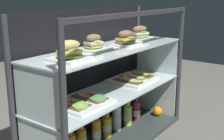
# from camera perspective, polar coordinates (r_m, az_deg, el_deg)

# --- Properties ---
(case_frame) EXTENTS (1.38, 0.45, 0.96)m
(case_frame) POSITION_cam_1_polar(r_m,az_deg,el_deg) (2.13, -2.71, -0.33)
(case_frame) COLOR #333338
(case_frame) RESTS_ON ground
(riser_lower_tier) EXTENTS (1.31, 0.38, 0.36)m
(riser_lower_tier) POSITION_cam_1_polar(r_m,az_deg,el_deg) (2.16, -0.00, -8.83)
(riser_lower_tier) COLOR silver
(riser_lower_tier) RESTS_ON case_base_deck
(shelf_lower_glass) EXTENTS (1.33, 0.39, 0.01)m
(shelf_lower_glass) POSITION_cam_1_polar(r_m,az_deg,el_deg) (2.10, -0.00, -4.21)
(shelf_lower_glass) COLOR silver
(shelf_lower_glass) RESTS_ON riser_lower_tier
(riser_upper_tier) EXTENTS (1.31, 0.38, 0.30)m
(riser_upper_tier) POSITION_cam_1_polar(r_m,az_deg,el_deg) (2.05, -0.00, -0.14)
(riser_upper_tier) COLOR silver
(riser_upper_tier) RESTS_ON shelf_lower_glass
(shelf_upper_glass) EXTENTS (1.33, 0.39, 0.01)m
(shelf_upper_glass) POSITION_cam_1_polar(r_m,az_deg,el_deg) (2.02, -0.00, 4.10)
(shelf_upper_glass) COLOR silver
(shelf_upper_glass) RESTS_ON riser_upper_tier
(plated_roll_sandwich_near_left_corner) EXTENTS (0.20, 0.20, 0.11)m
(plated_roll_sandwich_near_left_corner) POSITION_cam_1_polar(r_m,az_deg,el_deg) (1.66, -8.14, 3.26)
(plated_roll_sandwich_near_left_corner) COLOR white
(plated_roll_sandwich_near_left_corner) RESTS_ON shelf_upper_glass
(plated_roll_sandwich_far_left) EXTENTS (0.18, 0.18, 0.11)m
(plated_roll_sandwich_far_left) POSITION_cam_1_polar(r_m,az_deg,el_deg) (1.93, -3.53, 4.85)
(plated_roll_sandwich_far_left) COLOR white
(plated_roll_sandwich_far_left) RESTS_ON shelf_upper_glass
(plated_roll_sandwich_center) EXTENTS (0.17, 0.17, 0.11)m
(plated_roll_sandwich_center) POSITION_cam_1_polar(r_m,az_deg,el_deg) (2.11, 2.63, 5.88)
(plated_roll_sandwich_center) COLOR white
(plated_roll_sandwich_center) RESTS_ON shelf_upper_glass
(plated_roll_sandwich_far_right) EXTENTS (0.20, 0.20, 0.11)m
(plated_roll_sandwich_far_right) POSITION_cam_1_polar(r_m,az_deg,el_deg) (2.41, 5.33, 6.79)
(plated_roll_sandwich_far_right) COLOR white
(plated_roll_sandwich_far_right) RESTS_ON shelf_upper_glass
(open_sandwich_tray_mid_right) EXTENTS (0.34, 0.30, 0.06)m
(open_sandwich_tray_mid_right) POSITION_cam_1_polar(r_m,az_deg,el_deg) (1.87, -5.72, -5.96)
(open_sandwich_tray_mid_right) COLOR white
(open_sandwich_tray_mid_right) RESTS_ON shelf_lower_glass
(open_sandwich_tray_near_right_corner) EXTENTS (0.34, 0.30, 0.07)m
(open_sandwich_tray_near_right_corner) POSITION_cam_1_polar(r_m,az_deg,el_deg) (2.34, 4.18, -1.60)
(open_sandwich_tray_near_right_corner) COLOR white
(open_sandwich_tray_near_right_corner) RESTS_ON shelf_lower_glass
(juice_bottle_front_left_end) EXTENTS (0.07, 0.07, 0.20)m
(juice_bottle_front_left_end) POSITION_cam_1_polar(r_m,az_deg,el_deg) (2.06, -5.89, -13.03)
(juice_bottle_front_left_end) COLOR orange
(juice_bottle_front_left_end) RESTS_ON case_base_deck
(juice_bottle_back_center) EXTENTS (0.06, 0.06, 0.22)m
(juice_bottle_back_center) POSITION_cam_1_polar(r_m,az_deg,el_deg) (2.14, -2.99, -11.66)
(juice_bottle_back_center) COLOR orange
(juice_bottle_back_center) RESTS_ON case_base_deck
(juice_bottle_front_fourth) EXTENTS (0.07, 0.07, 0.20)m
(juice_bottle_front_fourth) POSITION_cam_1_polar(r_m,az_deg,el_deg) (2.24, -0.99, -10.70)
(juice_bottle_front_fourth) COLOR gold
(juice_bottle_front_fourth) RESTS_ON case_base_deck
(juice_bottle_front_second) EXTENTS (0.07, 0.07, 0.25)m
(juice_bottle_front_second) POSITION_cam_1_polar(r_m,az_deg,el_deg) (2.34, 0.89, -9.16)
(juice_bottle_front_second) COLOR silver
(juice_bottle_front_second) RESTS_ON case_base_deck
(juice_bottle_front_middle) EXTENTS (0.07, 0.07, 0.21)m
(juice_bottle_front_middle) POSITION_cam_1_polar(r_m,az_deg,el_deg) (2.43, 3.02, -8.55)
(juice_bottle_front_middle) COLOR #BEDA48
(juice_bottle_front_middle) RESTS_ON case_base_deck
(juice_bottle_front_right_end) EXTENTS (0.06, 0.06, 0.22)m
(juice_bottle_front_right_end) POSITION_cam_1_polar(r_m,az_deg,el_deg) (2.53, 4.68, -7.71)
(juice_bottle_front_right_end) COLOR #932746
(juice_bottle_front_right_end) RESTS_ON case_base_deck
(orange_fruit_beside_bottles) EXTENTS (0.08, 0.08, 0.08)m
(orange_fruit_beside_bottles) POSITION_cam_1_polar(r_m,az_deg,el_deg) (2.64, 8.69, -7.78)
(orange_fruit_beside_bottles) COLOR orange
(orange_fruit_beside_bottles) RESTS_ON case_base_deck
(orange_fruit_near_left_post) EXTENTS (0.07, 0.07, 0.07)m
(orange_fruit_near_left_post) POSITION_cam_1_polar(r_m,az_deg,el_deg) (2.64, 4.69, -7.82)
(orange_fruit_near_left_post) COLOR orange
(orange_fruit_near_left_post) RESTS_ON case_base_deck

